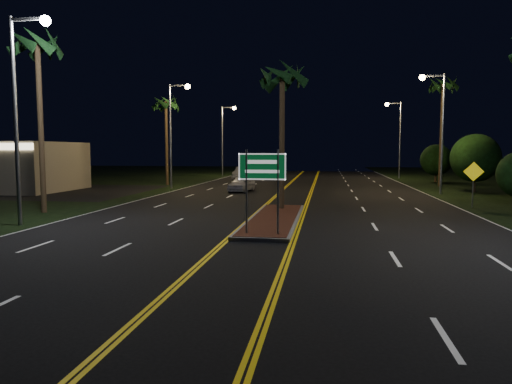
% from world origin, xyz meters
% --- Properties ---
extents(ground, '(120.00, 120.00, 0.00)m').
position_xyz_m(ground, '(0.00, 0.00, 0.00)').
color(ground, black).
rests_on(ground, ground).
extents(median_island, '(2.25, 10.25, 0.17)m').
position_xyz_m(median_island, '(0.00, 7.00, 0.08)').
color(median_island, gray).
rests_on(median_island, ground).
extents(highway_sign, '(1.80, 0.08, 3.20)m').
position_xyz_m(highway_sign, '(0.00, 2.80, 2.40)').
color(highway_sign, gray).
rests_on(highway_sign, ground).
extents(streetlight_left_near, '(1.91, 0.44, 9.00)m').
position_xyz_m(streetlight_left_near, '(-10.61, 4.00, 5.66)').
color(streetlight_left_near, gray).
rests_on(streetlight_left_near, ground).
extents(streetlight_left_mid, '(1.91, 0.44, 9.00)m').
position_xyz_m(streetlight_left_mid, '(-10.61, 24.00, 5.66)').
color(streetlight_left_mid, gray).
rests_on(streetlight_left_mid, ground).
extents(streetlight_left_far, '(1.91, 0.44, 9.00)m').
position_xyz_m(streetlight_left_far, '(-10.61, 44.00, 5.66)').
color(streetlight_left_far, gray).
rests_on(streetlight_left_far, ground).
extents(streetlight_right_mid, '(1.91, 0.44, 9.00)m').
position_xyz_m(streetlight_right_mid, '(10.61, 22.00, 5.66)').
color(streetlight_right_mid, gray).
rests_on(streetlight_right_mid, ground).
extents(streetlight_right_far, '(1.91, 0.44, 9.00)m').
position_xyz_m(streetlight_right_far, '(10.61, 42.00, 5.66)').
color(streetlight_right_far, gray).
rests_on(streetlight_right_far, ground).
extents(palm_median, '(2.40, 2.40, 8.30)m').
position_xyz_m(palm_median, '(0.00, 10.50, 7.28)').
color(palm_median, '#382819').
rests_on(palm_median, ground).
extents(palm_left_near, '(2.40, 2.40, 9.80)m').
position_xyz_m(palm_left_near, '(-12.50, 8.00, 8.68)').
color(palm_left_near, '#382819').
rests_on(palm_left_near, ground).
extents(palm_left_far, '(2.40, 2.40, 8.80)m').
position_xyz_m(palm_left_far, '(-12.80, 28.00, 7.75)').
color(palm_left_far, '#382819').
rests_on(palm_left_far, ground).
extents(palm_right_far, '(2.40, 2.40, 10.30)m').
position_xyz_m(palm_right_far, '(12.80, 30.00, 9.14)').
color(palm_right_far, '#382819').
rests_on(palm_right_far, ground).
extents(shrub_mid, '(3.78, 3.78, 4.62)m').
position_xyz_m(shrub_mid, '(14.00, 24.00, 2.73)').
color(shrub_mid, '#382819').
rests_on(shrub_mid, ground).
extents(shrub_far, '(3.24, 3.24, 3.96)m').
position_xyz_m(shrub_far, '(13.80, 36.00, 2.34)').
color(shrub_far, '#382819').
rests_on(shrub_far, ground).
extents(car_near, '(2.45, 4.62, 1.47)m').
position_xyz_m(car_near, '(-4.37, 22.07, 0.73)').
color(car_near, silver).
rests_on(car_near, ground).
extents(car_far, '(2.39, 5.09, 1.66)m').
position_xyz_m(car_far, '(-7.14, 37.64, 0.83)').
color(car_far, silver).
rests_on(car_far, ground).
extents(warning_sign, '(1.10, 0.22, 2.65)m').
position_xyz_m(warning_sign, '(10.80, 13.70, 1.74)').
color(warning_sign, gray).
rests_on(warning_sign, ground).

